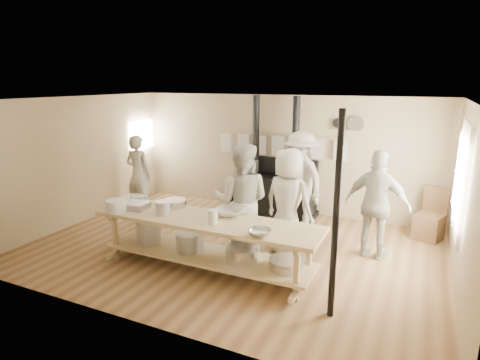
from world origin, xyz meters
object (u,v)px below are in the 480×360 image
at_px(prep_table, 206,239).
at_px(cook_right, 377,205).
at_px(cook_left, 242,201).
at_px(roasting_pan, 134,205).
at_px(chair, 429,224).
at_px(cook_far_left, 139,174).
at_px(cook_center, 288,202).
at_px(stove, 273,191).
at_px(cook_by_window, 301,179).

height_order(prep_table, cook_right, cook_right).
relative_size(cook_left, roasting_pan, 4.08).
xyz_separation_m(cook_right, roasting_pan, (-3.64, -1.66, -0.02)).
relative_size(chair, roasting_pan, 2.06).
distance_m(prep_table, cook_right, 2.85).
bearing_deg(cook_left, prep_table, 54.98).
distance_m(cook_far_left, cook_right, 5.10).
bearing_deg(chair, prep_table, -116.91).
bearing_deg(cook_left, roasting_pan, 13.20).
height_order(prep_table, cook_center, cook_center).
bearing_deg(roasting_pan, cook_right, 24.58).
relative_size(cook_right, roasting_pan, 3.86).
height_order(cook_left, cook_right, cook_left).
bearing_deg(chair, cook_right, -102.55).
height_order(prep_table, roasting_pan, roasting_pan).
bearing_deg(stove, cook_far_left, -157.44).
bearing_deg(stove, roasting_pan, -113.10).
bearing_deg(prep_table, cook_left, 67.47).
relative_size(stove, chair, 2.66).
relative_size(stove, cook_center, 1.42).
height_order(stove, prep_table, stove).
bearing_deg(cook_by_window, chair, 44.55).
bearing_deg(cook_right, roasting_pan, 35.38).
distance_m(prep_table, cook_far_left, 3.36).
distance_m(prep_table, cook_left, 0.89).
bearing_deg(cook_right, cook_far_left, 7.74).
bearing_deg(cook_far_left, prep_table, 146.63).
relative_size(cook_by_window, chair, 1.98).
xyz_separation_m(prep_table, cook_far_left, (-2.76, 1.87, 0.36)).
distance_m(cook_left, cook_right, 2.22).
relative_size(cook_left, cook_right, 1.06).
bearing_deg(stove, prep_table, -90.04).
distance_m(stove, cook_by_window, 0.96).
xyz_separation_m(cook_left, roasting_pan, (-1.61, -0.77, -0.07)).
distance_m(chair, roasting_pan, 5.39).
xyz_separation_m(prep_table, chair, (3.17, 2.87, -0.23)).
bearing_deg(cook_far_left, cook_right, 177.64).
relative_size(cook_center, chair, 1.87).
relative_size(prep_table, chair, 3.68).
xyz_separation_m(stove, cook_far_left, (-2.77, -1.15, 0.36)).
bearing_deg(cook_center, cook_left, 48.33).
bearing_deg(roasting_pan, cook_far_left, 126.82).
height_order(cook_left, cook_by_window, cook_left).
relative_size(cook_far_left, roasting_pan, 3.70).
bearing_deg(cook_by_window, prep_table, -68.01).
bearing_deg(chair, stove, -161.78).
xyz_separation_m(stove, prep_table, (-0.00, -3.02, -0.00)).
bearing_deg(cook_center, stove, -49.27).
distance_m(stove, chair, 3.18).
height_order(cook_far_left, cook_right, cook_right).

